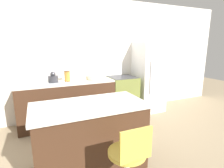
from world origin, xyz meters
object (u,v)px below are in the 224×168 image
Objects in this scene: mixing_bowl at (91,77)px; kettle at (53,78)px; refrigerator at (149,77)px; oven_range at (122,96)px; stool_chair at (128,165)px.

kettle is at bearing 180.00° from mixing_bowl.
refrigerator reaches higher than mixing_bowl.
oven_range is 0.88m from mixing_bowl.
oven_range is 4.18× the size of kettle.
kettle is at bearing 179.22° from refrigerator.
oven_range is 1.59m from kettle.
kettle is 0.95× the size of mixing_bowl.
mixing_bowl is at bearing 82.30° from stool_chair.
mixing_bowl is at bearing 179.04° from oven_range.
oven_range is 2.39m from stool_chair.
kettle reaches higher than mixing_bowl.
stool_chair is 4.12× the size of kettle.
kettle reaches higher than stool_chair.
refrigerator is at bearing 50.90° from stool_chair.
mixing_bowl is (0.77, 0.00, -0.04)m from kettle.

